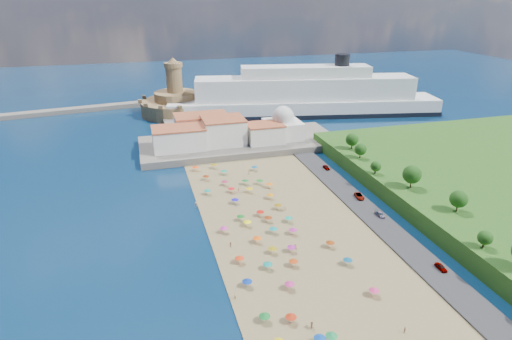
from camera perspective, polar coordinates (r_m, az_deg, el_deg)
name	(u,v)px	position (r m, az deg, el deg)	size (l,w,h in m)	color
ground	(266,226)	(131.24, 1.32, -7.47)	(700.00, 700.00, 0.00)	#071938
terrace	(240,143)	(197.36, -2.15, 3.60)	(90.00, 36.00, 3.00)	#59544C
jetty	(183,126)	(226.84, -9.73, 5.76)	(18.00, 70.00, 2.40)	#59544C
waterfront_buildings	(211,132)	(193.46, -5.99, 5.09)	(57.00, 29.00, 11.00)	silver
domed_building	(283,125)	(198.71, 3.60, 5.97)	(16.00, 16.00, 15.00)	silver
fortress	(176,103)	(254.28, -10.63, 8.81)	(40.00, 40.00, 32.40)	#96764B
cruise_ship	(305,97)	(249.71, 6.50, 9.60)	(156.93, 51.79, 33.96)	black
beach_parasols	(269,234)	(123.11, 1.80, -8.52)	(31.20, 117.35, 2.20)	gray
beachgoers	(257,239)	(122.57, 0.17, -9.21)	(34.52, 97.15, 1.88)	tan
parked_cars	(366,202)	(146.93, 14.47, -4.15)	(3.16, 73.23, 1.43)	gray
hillside_trees	(430,190)	(140.62, 22.15, -2.47)	(12.89, 104.95, 7.79)	#382314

